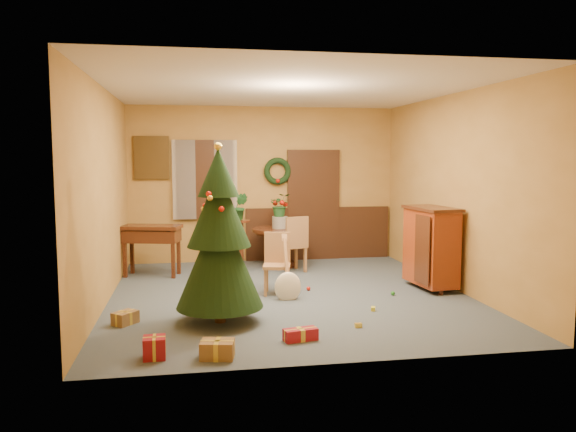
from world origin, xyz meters
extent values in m
plane|color=#374250|center=(0.00, 0.00, 0.00)|extent=(5.50, 5.50, 0.00)
plane|color=silver|center=(0.00, 0.00, 2.90)|extent=(5.50, 5.50, 0.00)
plane|color=olive|center=(0.00, 2.75, 1.45)|extent=(5.00, 0.00, 5.00)
plane|color=olive|center=(0.00, -2.75, 1.45)|extent=(5.00, 0.00, 5.00)
plane|color=olive|center=(-2.50, 0.00, 1.45)|extent=(0.00, 5.50, 5.50)
plane|color=olive|center=(2.50, 0.00, 1.45)|extent=(0.00, 5.50, 5.50)
cube|color=black|center=(1.05, 2.71, 0.50)|extent=(2.80, 0.06, 1.00)
cube|color=black|center=(0.95, 2.70, 1.05)|extent=(1.00, 0.08, 2.10)
cube|color=white|center=(0.95, 2.73, 1.00)|extent=(0.80, 0.03, 1.90)
cube|color=black|center=(-1.10, 2.70, 1.55)|extent=(1.05, 0.08, 1.45)
cube|color=white|center=(-1.10, 2.73, 1.55)|extent=(0.88, 0.03, 1.25)
cube|color=white|center=(-1.48, 2.65, 1.55)|extent=(0.42, 0.02, 1.45)
cube|color=white|center=(-0.72, 2.65, 1.55)|extent=(0.42, 0.02, 1.45)
torus|color=black|center=(0.25, 2.67, 1.70)|extent=(0.51, 0.11, 0.51)
cube|color=#4C3819|center=(-2.05, 2.71, 1.95)|extent=(0.62, 0.05, 0.78)
cube|color=gray|center=(-2.05, 2.74, 1.95)|extent=(0.48, 0.02, 0.62)
cylinder|color=black|center=(0.20, 2.07, 0.67)|extent=(1.01, 1.01, 0.05)
cylinder|color=black|center=(0.20, 2.07, 0.61)|extent=(0.90, 0.90, 0.04)
cylinder|color=black|center=(0.20, 2.07, 0.34)|extent=(0.16, 0.16, 0.56)
cylinder|color=black|center=(0.20, 2.07, 0.05)|extent=(0.54, 0.54, 0.09)
cylinder|color=slate|center=(0.20, 2.07, 0.80)|extent=(0.29, 0.29, 0.21)
imported|color=#1E4C23|center=(0.20, 2.07, 1.11)|extent=(0.37, 0.32, 0.42)
cube|color=brown|center=(-0.16, 0.06, 0.41)|extent=(0.45, 0.45, 0.05)
cube|color=brown|center=(-0.13, 0.23, 0.65)|extent=(0.38, 0.11, 0.45)
cube|color=brown|center=(0.02, 0.18, 0.19)|extent=(0.05, 0.05, 0.39)
cube|color=brown|center=(-0.28, 0.24, 0.19)|extent=(0.05, 0.05, 0.39)
cube|color=brown|center=(-0.04, -0.12, 0.19)|extent=(0.05, 0.05, 0.39)
cube|color=brown|center=(-0.35, -0.06, 0.19)|extent=(0.05, 0.05, 0.39)
cube|color=brown|center=(0.34, 1.61, 0.45)|extent=(0.52, 0.52, 0.05)
cube|color=brown|center=(0.39, 1.43, 0.72)|extent=(0.41, 0.16, 0.50)
cube|color=brown|center=(0.22, 1.40, 0.21)|extent=(0.06, 0.06, 0.43)
cube|color=brown|center=(0.55, 1.50, 0.21)|extent=(0.06, 0.06, 0.43)
cube|color=brown|center=(0.12, 1.72, 0.21)|extent=(0.06, 0.06, 0.43)
cube|color=brown|center=(0.45, 1.82, 0.21)|extent=(0.06, 0.06, 0.43)
cylinder|color=black|center=(-0.53, 1.82, 0.43)|extent=(0.11, 0.11, 0.86)
cylinder|color=black|center=(-0.53, 1.82, 0.87)|extent=(0.34, 0.34, 0.03)
imported|color=#19471E|center=(-0.53, 1.82, 1.12)|extent=(0.30, 0.27, 0.46)
cylinder|color=#382111|center=(-1.04, -1.19, 0.11)|extent=(0.13, 0.13, 0.23)
cone|color=black|center=(-1.04, -1.19, 0.80)|extent=(1.03, 1.03, 1.22)
cone|color=black|center=(-1.04, -1.19, 1.36)|extent=(0.75, 0.75, 0.89)
cone|color=black|center=(-1.04, -1.19, 1.79)|extent=(0.49, 0.49, 0.56)
sphere|color=yellow|center=(-1.04, -1.19, 2.09)|extent=(0.09, 0.09, 0.09)
cube|color=black|center=(-2.01, 1.65, 0.81)|extent=(1.03, 0.69, 0.06)
cube|color=black|center=(-2.01, 1.65, 0.67)|extent=(0.97, 0.63, 0.20)
cube|color=black|center=(-2.41, 1.65, 0.39)|extent=(0.14, 0.34, 0.78)
cube|color=black|center=(-1.61, 1.65, 0.39)|extent=(0.14, 0.34, 0.78)
cube|color=#62220B|center=(2.15, 0.00, 0.63)|extent=(0.55, 0.95, 1.12)
cube|color=black|center=(2.15, 0.00, 1.21)|extent=(0.61, 1.01, 0.05)
cylinder|color=black|center=(2.15, -0.38, 0.04)|extent=(0.06, 0.06, 0.08)
cylinder|color=black|center=(2.15, 0.38, 0.04)|extent=(0.06, 0.06, 0.08)
cube|color=brown|center=(-1.13, -2.40, 0.09)|extent=(0.36, 0.29, 0.17)
cube|color=gold|center=(-1.13, -2.40, 0.09)|extent=(0.33, 0.09, 0.18)
cube|color=gold|center=(-1.13, -2.40, 0.09)|extent=(0.09, 0.25, 0.18)
cube|color=maroon|center=(-1.74, -2.30, 0.11)|extent=(0.22, 0.22, 0.21)
cube|color=gold|center=(-1.74, -2.30, 0.11)|extent=(0.22, 0.04, 0.22)
cube|color=gold|center=(-1.74, -2.30, 0.11)|extent=(0.04, 0.22, 0.22)
cube|color=brown|center=(-2.15, -1.08, 0.07)|extent=(0.33, 0.33, 0.15)
cube|color=gold|center=(-2.15, -1.08, 0.07)|extent=(0.20, 0.23, 0.15)
cube|color=gold|center=(-2.15, -1.08, 0.07)|extent=(0.17, 0.16, 0.15)
cube|color=maroon|center=(-0.22, -2.02, 0.06)|extent=(0.39, 0.22, 0.13)
cube|color=gold|center=(-0.22, -2.02, 0.06)|extent=(0.37, 0.09, 0.13)
cube|color=gold|center=(-0.22, -2.02, 0.06)|extent=(0.08, 0.16, 0.13)
cube|color=#273AAB|center=(0.03, 0.17, 0.03)|extent=(0.09, 0.08, 0.05)
sphere|color=#267C22|center=(1.45, -0.30, 0.03)|extent=(0.06, 0.06, 0.06)
cube|color=gold|center=(0.92, -1.03, 0.03)|extent=(0.08, 0.09, 0.05)
sphere|color=red|center=(0.33, 0.18, 0.03)|extent=(0.06, 0.06, 0.06)
cube|color=yellow|center=(0.52, -1.68, 0.03)|extent=(0.08, 0.05, 0.05)
camera|label=1|loc=(-1.36, -7.77, 1.96)|focal=35.00mm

